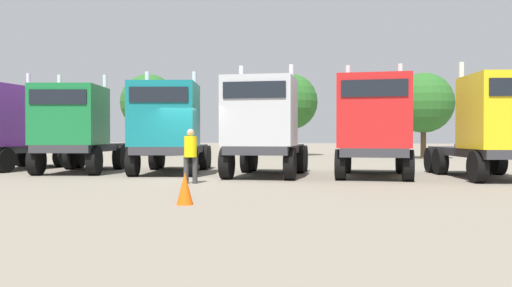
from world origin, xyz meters
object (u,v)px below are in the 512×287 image
Objects in this scene: semi_truck_silver at (263,126)px; traffic_cone_near at (185,188)px; semi_truck_red at (374,125)px; semi_truck_green at (76,128)px; semi_truck_yellow at (498,126)px; semi_truck_purple at (0,127)px; visitor_in_hivis at (190,152)px; semi_truck_teal at (168,128)px.

semi_truck_silver reaches higher than traffic_cone_near.
semi_truck_silver is 3.94m from semi_truck_red.
traffic_cone_near is at bearing -26.03° from semi_truck_red.
semi_truck_yellow is (15.75, 0.95, -0.01)m from semi_truck_green.
semi_truck_purple is at bearing -92.05° from semi_truck_red.
visitor_in_hivis is at bearing -81.15° from semi_truck_yellow.
semi_truck_yellow is at bearing -81.87° from visitor_in_hivis.
semi_truck_teal is (7.95, -0.01, -0.06)m from semi_truck_purple.
semi_truck_green is 15.78m from semi_truck_yellow.
semi_truck_purple is at bearing 146.24° from traffic_cone_near.
semi_truck_green is 6.98m from visitor_in_hivis.
semi_truck_teal is at bearing 117.60° from traffic_cone_near.
semi_truck_purple reaches higher than traffic_cone_near.
semi_truck_red is (11.68, 0.76, 0.04)m from semi_truck_green.
semi_truck_red is (7.85, 0.28, 0.07)m from semi_truck_teal.
semi_truck_teal reaches higher than semi_truck_green.
semi_truck_red reaches higher than traffic_cone_near.
semi_truck_teal is 1.12× the size of semi_truck_red.
semi_truck_yellow is 9.02× the size of traffic_cone_near.
semi_truck_silver is 0.99× the size of semi_truck_red.
visitor_in_hivis is (-1.57, -3.01, -0.85)m from semi_truck_silver.
semi_truck_teal is at bearing 20.36° from visitor_in_hivis.
visitor_in_hivis is (6.24, -3.00, -0.85)m from semi_truck_green.
semi_truck_yellow is at bearing 76.98° from semi_truck_teal.
semi_truck_yellow reaches higher than traffic_cone_near.
semi_truck_teal is 4.01m from semi_truck_silver.
semi_truck_green is at bearing -100.23° from semi_truck_yellow.
semi_truck_teal is at bearing -101.61° from semi_truck_silver.
semi_truck_red is at bearing 95.97° from semi_truck_silver.
semi_truck_purple is at bearing -97.21° from semi_truck_silver.
traffic_cone_near is at bearing 53.61° from semi_truck_purple.
semi_truck_purple is 1.00× the size of semi_truck_green.
semi_truck_red is (15.80, 0.27, 0.00)m from semi_truck_purple.
semi_truck_purple is 9.03× the size of traffic_cone_near.
semi_truck_yellow reaches higher than visitor_in_hivis.
traffic_cone_near is at bearing 12.30° from semi_truck_teal.
semi_truck_purple is 3.72× the size of visitor_in_hivis.
semi_truck_silver is 3.50m from visitor_in_hivis.
semi_truck_silver is at bearing 92.12° from traffic_cone_near.
semi_truck_teal is (3.83, 0.48, -0.02)m from semi_truck_green.
traffic_cone_near is (1.86, -4.69, -0.64)m from visitor_in_hivis.
semi_truck_purple is 1.00× the size of semi_truck_yellow.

